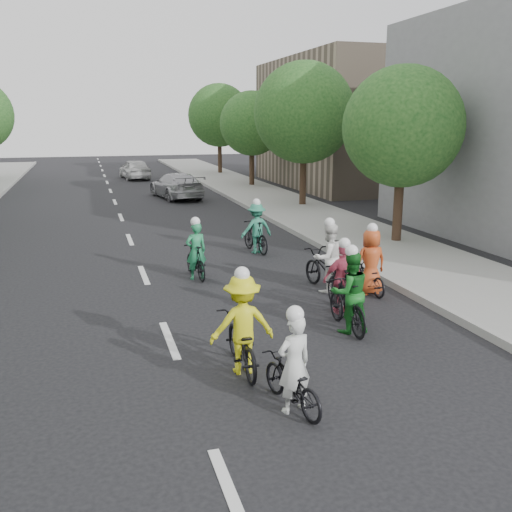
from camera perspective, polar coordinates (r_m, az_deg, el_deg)
name	(u,v)px	position (r m, az deg, el deg)	size (l,w,h in m)	color
ground	(169,340)	(11.42, -8.65, -8.29)	(120.00, 120.00, 0.00)	black
sidewalk_right	(334,226)	(22.93, 7.83, 2.98)	(4.00, 80.00, 0.15)	gray
curb_right	(288,228)	(22.21, 3.23, 2.78)	(0.18, 80.00, 0.18)	#999993
bldg_se	(360,123)	(38.64, 10.41, 12.97)	(10.00, 14.00, 8.00)	gray
tree_r_0	(403,127)	(19.91, 14.46, 12.38)	(4.00, 4.00, 5.97)	black
tree_r_1	(304,113)	(28.03, 4.84, 14.08)	(4.80, 4.80, 6.93)	black
tree_r_2	(252,123)	(36.57, -0.44, 13.11)	(4.00, 4.00, 5.97)	black
tree_r_3	(219,115)	(45.28, -3.70, 13.86)	(4.80, 4.80, 6.93)	black
cyclist_0	(292,376)	(8.60, 3.66, -11.90)	(0.84, 1.61, 1.64)	black
cyclist_1	(349,299)	(11.69, 9.25, -4.23)	(0.83, 1.77, 1.81)	black
cyclist_2	(242,333)	(9.75, -1.45, -7.71)	(1.11, 1.83, 1.86)	black
cyclist_3	(342,285)	(12.80, 8.59, -2.87)	(0.95, 1.78, 1.72)	black
cyclist_4	(370,269)	(14.32, 11.28, -1.26)	(0.82, 1.55, 1.78)	black
cyclist_5	(196,257)	(15.47, -6.04, -0.11)	(0.63, 1.59, 1.70)	black
cyclist_6	(327,265)	(14.34, 7.15, -0.92)	(1.02, 2.04, 1.88)	black
cyclist_7	(256,232)	(18.38, 0.01, 2.44)	(1.13, 1.79, 1.77)	black
follow_car_lead	(176,185)	(31.71, -7.97, 7.00)	(1.95, 4.79, 1.39)	#A7A7AC
follow_car_trail	(135,169)	(42.63, -12.02, 8.50)	(1.69, 4.21, 1.43)	silver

